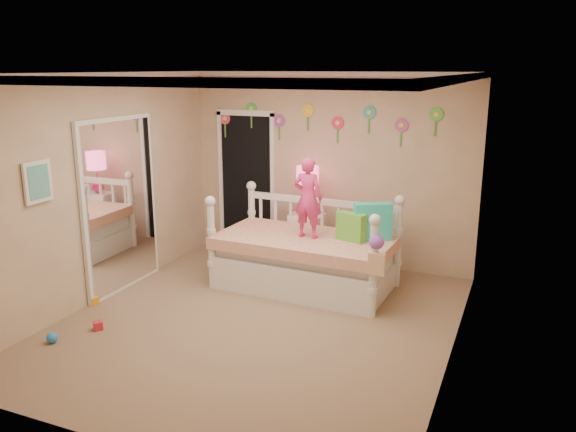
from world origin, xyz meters
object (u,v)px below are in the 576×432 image
at_px(child, 308,198).
at_px(table_lamp, 307,183).
at_px(daybed, 305,241).
at_px(nightstand, 307,240).

relative_size(child, table_lamp, 1.50).
distance_m(daybed, nightstand, 0.79).
bearing_deg(nightstand, daybed, -70.27).
bearing_deg(daybed, nightstand, 111.58).
bearing_deg(daybed, table_lamp, 111.58).
bearing_deg(child, daybed, -28.86).
bearing_deg(nightstand, table_lamp, 0.00).
bearing_deg(child, nightstand, -66.55).
xyz_separation_m(child, nightstand, (-0.29, 0.75, -0.78)).
xyz_separation_m(nightstand, table_lamp, (0.00, 0.00, 0.80)).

